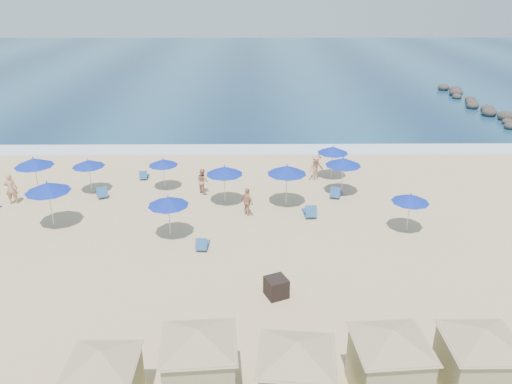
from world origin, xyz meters
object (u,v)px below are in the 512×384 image
(cabana_1, at_px, (199,355))
(umbrella_6, at_px, (287,170))
(umbrella_5, at_px, (224,170))
(umbrella_7, at_px, (333,150))
(beachgoer_2, at_px, (247,202))
(umbrella_8, at_px, (343,162))
(beachgoer_0, at_px, (11,189))
(cabana_0, at_px, (103,374))
(umbrella_4, at_px, (168,201))
(umbrella_3, at_px, (163,162))
(umbrella_1, at_px, (47,187))
(umbrella_0, at_px, (34,162))
(cabana_4, at_px, (480,354))
(beachgoer_3, at_px, (316,167))
(umbrella_2, at_px, (88,163))
(rock_jetty, at_px, (495,114))
(beachgoer_1, at_px, (203,181))
(cabana_3, at_px, (390,355))
(cabana_2, at_px, (296,368))
(trash_bin, at_px, (276,287))
(umbrella_9, at_px, (411,198))

(cabana_1, distance_m, umbrella_6, 14.82)
(cabana_1, xyz_separation_m, umbrella_5, (0.06, 14.61, 0.45))
(umbrella_7, xyz_separation_m, beachgoer_2, (-5.49, -5.51, -1.17))
(cabana_1, xyz_separation_m, umbrella_8, (7.06, 15.95, 0.48))
(beachgoer_0, bearing_deg, cabana_1, 116.49)
(cabana_0, height_order, umbrella_6, cabana_0)
(beachgoer_0, bearing_deg, umbrella_4, 143.13)
(cabana_1, height_order, umbrella_3, cabana_1)
(umbrella_1, bearing_deg, umbrella_3, 45.31)
(umbrella_0, bearing_deg, umbrella_4, -31.04)
(cabana_4, relative_size, beachgoer_3, 2.56)
(umbrella_0, height_order, beachgoer_3, umbrella_0)
(umbrella_7, bearing_deg, umbrella_2, -171.66)
(umbrella_3, bearing_deg, rock_jetty, 31.00)
(cabana_0, distance_m, umbrella_3, 17.56)
(cabana_1, relative_size, beachgoer_2, 2.83)
(cabana_4, xyz_separation_m, umbrella_1, (-17.44, 11.78, 0.66))
(beachgoer_1, xyz_separation_m, beachgoer_3, (7.16, 2.13, 0.08))
(cabana_0, relative_size, umbrella_6, 1.63)
(umbrella_8, distance_m, beachgoer_0, 19.48)
(cabana_1, bearing_deg, umbrella_4, 103.47)
(cabana_1, distance_m, cabana_3, 5.78)
(umbrella_7, xyz_separation_m, beachgoer_1, (-8.23, -2.36, -1.19))
(umbrella_7, relative_size, beachgoer_2, 1.41)
(cabana_2, xyz_separation_m, umbrella_4, (-5.42, 11.09, 0.38))
(umbrella_8, distance_m, beachgoer_1, 8.55)
(trash_bin, xyz_separation_m, umbrella_8, (4.45, 10.55, 1.71))
(cabana_1, bearing_deg, beachgoer_2, 84.06)
(cabana_1, xyz_separation_m, beachgoer_0, (-12.35, 14.83, -0.72))
(cabana_1, xyz_separation_m, umbrella_9, (9.67, 11.09, 0.24))
(umbrella_1, bearing_deg, cabana_3, -38.86)
(umbrella_1, distance_m, umbrella_7, 17.17)
(cabana_0, xyz_separation_m, beachgoer_3, (8.53, 19.00, -0.61))
(rock_jetty, bearing_deg, beachgoer_1, -145.69)
(umbrella_5, bearing_deg, rock_jetty, 38.29)
(cabana_1, xyz_separation_m, umbrella_2, (-8.23, 16.41, 0.27))
(cabana_3, height_order, beachgoer_1, cabana_3)
(cabana_2, xyz_separation_m, umbrella_3, (-6.72, 17.46, 0.15))
(cabana_1, relative_size, cabana_3, 1.01)
(rock_jetty, bearing_deg, beachgoer_2, -138.07)
(umbrella_1, relative_size, beachgoer_0, 1.42)
(beachgoer_0, xyz_separation_m, beachgoer_1, (10.98, 1.43, -0.13))
(cabana_1, bearing_deg, beachgoer_0, 129.80)
(cabana_1, distance_m, beachgoer_1, 16.34)
(umbrella_2, xyz_separation_m, beachgoer_3, (14.01, 1.98, -1.03))
(umbrella_7, bearing_deg, umbrella_6, -127.50)
(beachgoer_3, bearing_deg, umbrella_7, -19.22)
(cabana_1, distance_m, umbrella_0, 19.33)
(umbrella_5, height_order, umbrella_6, umbrella_6)
(umbrella_8, bearing_deg, umbrella_3, 174.95)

